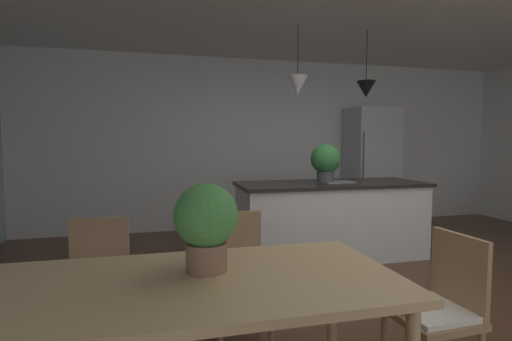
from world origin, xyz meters
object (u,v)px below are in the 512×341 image
Objects in this scene: chair_kitchen_end at (439,307)px; potted_plant_on_table at (206,222)px; chair_far_left at (95,283)px; dining_table at (173,295)px; chair_far_right at (239,271)px; kitchen_island at (331,219)px; potted_plant_on_island at (326,161)px; refrigerator at (371,167)px.

potted_plant_on_table is (-1.25, 0.10, 0.51)m from chair_kitchen_end.
chair_far_left is (-1.88, 0.83, 0.00)m from chair_kitchen_end.
chair_far_right is (0.47, 0.83, -0.21)m from dining_table.
chair_far_right is 1.26m from chair_kitchen_end.
kitchen_island is (2.37, 1.57, -0.01)m from chair_far_left.
potted_plant_on_table is at bearing -112.73° from chair_far_right.
chair_kitchen_end reaches higher than dining_table.
potted_plant_on_island is at bearing 49.08° from chair_far_right.
chair_far_right is 4.19m from refrigerator.
refrigerator is at bearing 38.84° from chair_far_left.
chair_kitchen_end is at bearing -99.81° from potted_plant_on_island.
refrigerator is (1.41, 1.47, 0.51)m from kitchen_island.
chair_far_left is 2.84m from kitchen_island.
potted_plant_on_table is at bearing -48.98° from chair_far_left.
chair_far_right and chair_kitchen_end have the same top height.
refrigerator reaches higher than chair_far_left.
refrigerator is (2.84, 3.04, 0.49)m from chair_far_right.
chair_far_right is at bearing -130.92° from potted_plant_on_island.
potted_plant_on_island is (1.83, 2.40, 0.47)m from dining_table.
potted_plant_on_table reaches higher than kitchen_island.
dining_table is 1.43m from chair_kitchen_end.
potted_plant_on_island reaches higher than kitchen_island.
potted_plant_on_table is (-1.74, -2.30, 0.53)m from kitchen_island.
chair_far_left is 1.09m from potted_plant_on_table.
dining_table is 4.57× the size of potted_plant_on_island.
kitchen_island reaches higher than chair_kitchen_end.
chair_far_left reaches higher than dining_table.
dining_table is 0.94× the size of kitchen_island.
chair_kitchen_end is at bearing -101.45° from kitchen_island.
chair_far_right is at bearing -133.03° from refrigerator.
dining_table is at bearing -130.51° from refrigerator.
potted_plant_on_table is (-3.15, -3.77, 0.02)m from refrigerator.
kitchen_island reaches higher than dining_table.
potted_plant_on_island is at bearing -135.14° from refrigerator.
dining_table is at bearing -147.74° from potted_plant_on_table.
dining_table is 0.36m from potted_plant_on_table.
refrigerator is 4.51× the size of potted_plant_on_table.
potted_plant_on_table is at bearing -129.83° from refrigerator.
chair_kitchen_end is 4.34m from refrigerator.
chair_kitchen_end is at bearing -41.25° from chair_far_right.
dining_table is 3.07m from kitchen_island.
potted_plant_on_table is (-1.67, -2.30, -0.17)m from potted_plant_on_island.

